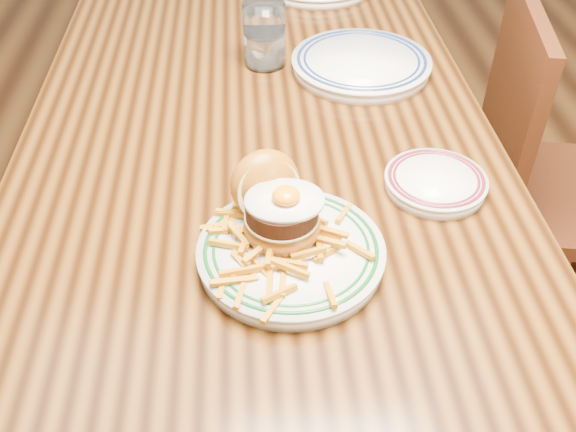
{
  "coord_description": "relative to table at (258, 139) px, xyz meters",
  "views": [
    {
      "loc": [
        -0.02,
        -1.08,
        1.39
      ],
      "look_at": [
        0.03,
        -0.41,
        0.81
      ],
      "focal_mm": 40.0,
      "sensor_mm": 36.0,
      "label": 1
    }
  ],
  "objects": [
    {
      "name": "water_glass",
      "position": [
        0.02,
        0.15,
        0.15
      ],
      "size": [
        0.09,
        0.09,
        0.13
      ],
      "color": "white",
      "rests_on": "table"
    },
    {
      "name": "main_plate",
      "position": [
        0.03,
        -0.42,
        0.12
      ],
      "size": [
        0.26,
        0.28,
        0.13
      ],
      "rotation": [
        0.0,
        0.0,
        0.33
      ],
      "color": "silver",
      "rests_on": "table"
    },
    {
      "name": "rear_plate",
      "position": [
        0.22,
        0.11,
        0.11
      ],
      "size": [
        0.29,
        0.29,
        0.03
      ],
      "rotation": [
        0.0,
        0.0,
        0.42
      ],
      "color": "silver",
      "rests_on": "table"
    },
    {
      "name": "floor",
      "position": [
        0.0,
        0.0,
        -0.66
      ],
      "size": [
        6.0,
        6.0,
        0.0
      ],
      "primitive_type": "plane",
      "color": "black",
      "rests_on": "ground"
    },
    {
      "name": "chair_right",
      "position": [
        0.67,
        0.07,
        -0.19
      ],
      "size": [
        0.48,
        0.48,
        0.88
      ],
      "rotation": [
        0.0,
        0.0,
        2.96
      ],
      "color": "#411C0D",
      "rests_on": "floor"
    },
    {
      "name": "table",
      "position": [
        0.0,
        0.0,
        0.0
      ],
      "size": [
        0.85,
        1.6,
        0.75
      ],
      "color": "black",
      "rests_on": "floor"
    },
    {
      "name": "side_plate",
      "position": [
        0.28,
        -0.29,
        0.1
      ],
      "size": [
        0.16,
        0.17,
        0.02
      ],
      "rotation": [
        0.0,
        0.0,
        -0.22
      ],
      "color": "silver",
      "rests_on": "table"
    }
  ]
}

